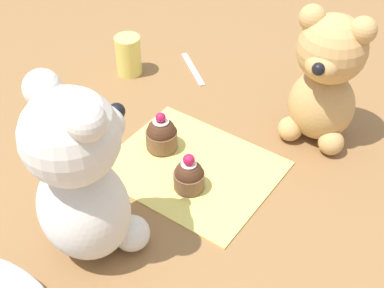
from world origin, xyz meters
name	(u,v)px	position (x,y,z in m)	size (l,w,h in m)	color
ground_plane	(192,169)	(0.00, 0.00, 0.00)	(4.00, 4.00, 0.00)	olive
knitted_placemat	(192,168)	(0.00, 0.00, 0.00)	(0.27, 0.22, 0.01)	#E0D166
teddy_bear_cream	(81,177)	(0.03, 0.21, 0.14)	(0.16, 0.15, 0.28)	silver
teddy_bear_tan	(326,79)	(-0.13, -0.20, 0.12)	(0.13, 0.13, 0.24)	tan
cupcake_near_cream_bear	(189,175)	(-0.02, 0.04, 0.03)	(0.05, 0.05, 0.07)	brown
cupcake_near_tan_bear	(161,135)	(0.07, -0.01, 0.03)	(0.06, 0.06, 0.07)	brown
juice_glass	(128,55)	(0.27, -0.16, 0.04)	(0.05, 0.05, 0.08)	#EADB66
teaspoon	(193,68)	(0.17, -0.25, 0.00)	(0.13, 0.01, 0.01)	silver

